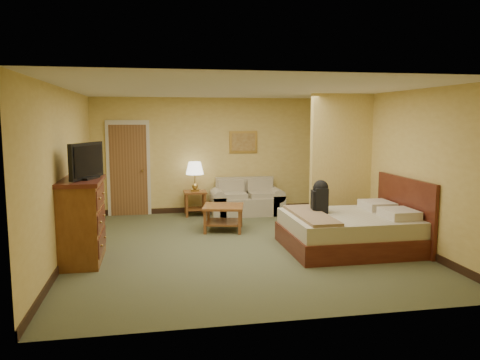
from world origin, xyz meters
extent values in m
plane|color=#4F5336|center=(0.00, 0.00, 0.00)|extent=(6.00, 6.00, 0.00)
plane|color=white|center=(0.00, 0.00, 2.60)|extent=(6.00, 6.00, 0.00)
cube|color=#D5B65B|center=(0.00, 3.00, 1.30)|extent=(5.50, 0.02, 2.60)
cube|color=#D5B65B|center=(-2.75, 0.00, 1.30)|extent=(0.02, 6.00, 2.60)
cube|color=#D5B65B|center=(2.75, 0.00, 1.30)|extent=(0.02, 6.00, 2.60)
cube|color=#D5B65B|center=(2.15, 0.93, 1.30)|extent=(1.20, 0.15, 2.60)
cube|color=beige|center=(-1.95, 2.97, 1.05)|extent=(0.94, 0.06, 2.10)
cube|color=brown|center=(-1.95, 2.96, 1.00)|extent=(0.80, 0.04, 2.00)
cylinder|color=#AB893F|center=(-1.65, 2.90, 1.00)|extent=(0.04, 0.12, 0.04)
cube|color=black|center=(0.00, 2.99, 0.06)|extent=(5.50, 0.02, 0.12)
cube|color=tan|center=(0.63, 2.52, 0.20)|extent=(1.32, 0.71, 0.40)
cube|color=tan|center=(0.63, 2.83, 0.60)|extent=(1.32, 0.17, 0.42)
cube|color=tan|center=(-0.03, 2.52, 0.22)|extent=(0.28, 0.71, 0.44)
cube|color=tan|center=(1.29, 2.52, 0.22)|extent=(0.28, 0.71, 0.44)
cube|color=brown|center=(-0.52, 2.65, 0.52)|extent=(0.49, 0.49, 0.04)
cube|color=brown|center=(-0.52, 2.65, 0.15)|extent=(0.41, 0.41, 0.03)
cube|color=brown|center=(-0.72, 2.45, 0.25)|extent=(0.05, 0.05, 0.50)
cube|color=brown|center=(-0.32, 2.45, 0.25)|extent=(0.05, 0.05, 0.50)
cube|color=brown|center=(-0.72, 2.85, 0.25)|extent=(0.05, 0.05, 0.50)
cube|color=brown|center=(-0.32, 2.85, 0.25)|extent=(0.05, 0.05, 0.50)
cylinder|color=#AB893F|center=(-0.52, 2.65, 0.56)|extent=(0.20, 0.20, 0.04)
cylinder|color=#AB893F|center=(-0.52, 2.65, 0.82)|extent=(0.03, 0.03, 0.33)
cone|color=white|center=(-0.52, 2.65, 1.06)|extent=(0.39, 0.39, 0.27)
cube|color=brown|center=(-0.11, 1.15, 0.46)|extent=(0.90, 0.90, 0.04)
cube|color=brown|center=(-0.11, 1.15, 0.16)|extent=(0.77, 0.77, 0.03)
cube|color=brown|center=(-0.43, 0.83, 0.23)|extent=(0.05, 0.05, 0.45)
cube|color=brown|center=(0.21, 1.47, 0.23)|extent=(0.05, 0.05, 0.45)
cube|color=#B78E3F|center=(0.63, 2.98, 1.60)|extent=(0.65, 0.03, 0.50)
cube|color=#93602D|center=(0.63, 2.96, 1.60)|extent=(0.54, 0.02, 0.40)
cube|color=brown|center=(-2.48, -0.42, 0.59)|extent=(0.55, 1.09, 1.19)
cube|color=#491911|center=(-2.48, -0.42, 1.22)|extent=(0.61, 1.17, 0.06)
cube|color=black|center=(-2.38, -0.42, 1.27)|extent=(0.35, 0.44, 0.03)
cube|color=black|center=(-2.38, -0.42, 1.52)|extent=(0.39, 0.84, 0.53)
cube|color=#491911|center=(1.75, -0.50, 0.16)|extent=(2.11, 1.69, 0.32)
cube|color=beige|center=(1.75, -0.50, 0.44)|extent=(2.05, 1.63, 0.25)
cube|color=#491911|center=(2.71, -0.50, 0.58)|extent=(0.06, 1.79, 1.16)
cube|color=beige|center=(2.40, -0.87, 0.63)|extent=(0.48, 0.58, 0.15)
cube|color=beige|center=(2.40, -0.13, 0.63)|extent=(0.48, 0.58, 0.15)
cube|color=olive|center=(1.06, -0.50, 0.59)|extent=(0.48, 1.58, 0.05)
cube|color=black|center=(1.33, -0.20, 0.78)|extent=(0.26, 0.34, 0.42)
sphere|color=black|center=(1.33, -0.20, 0.99)|extent=(0.25, 0.25, 0.25)
camera|label=1|loc=(-1.41, -7.55, 2.13)|focal=35.00mm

